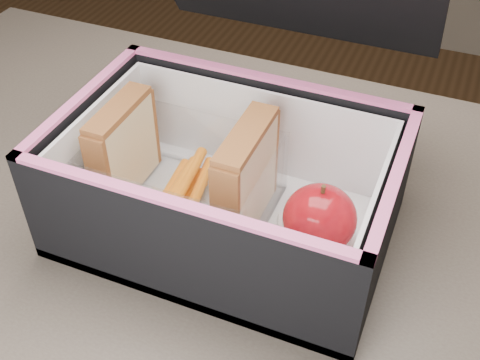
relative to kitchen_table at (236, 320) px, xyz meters
The scene contains 8 objects.
kitchen_table is the anchor object (origin of this frame).
lunch_bag 0.17m from the kitchen_table, 118.71° to the left, with size 0.33×0.34×0.30m.
plastic_tub 0.17m from the kitchen_table, 147.86° to the left, with size 0.19×0.13×0.08m, color white, non-canonical shape.
sandwich_left 0.23m from the kitchen_table, 161.53° to the left, with size 0.03×0.09×0.11m.
sandwich_right 0.17m from the kitchen_table, 100.78° to the left, with size 0.03×0.10×0.11m.
carrot_sticks 0.16m from the kitchen_table, 150.54° to the left, with size 0.05×0.12×0.03m.
paper_napkin 0.14m from the kitchen_table, 31.23° to the left, with size 0.08×0.08×0.01m, color white.
red_apple 0.17m from the kitchen_table, 30.39° to the left, with size 0.09×0.09×0.08m.
Camera 1 is at (0.16, -0.37, 1.22)m, focal length 45.00 mm.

